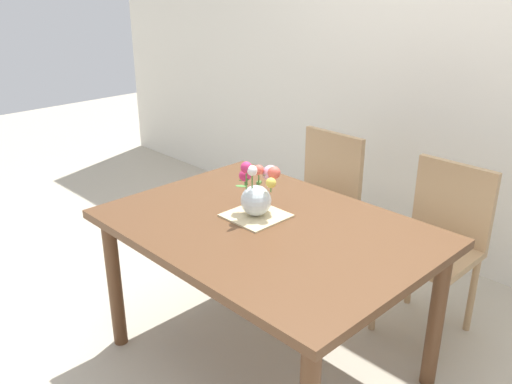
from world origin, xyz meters
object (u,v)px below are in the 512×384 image
Objects in this scene: chair_right at (438,238)px; chair_left at (320,196)px; flower_vase at (257,191)px; dining_table at (267,243)px.

chair_left is at bearing 0.00° from chair_right.
flower_vase reaches higher than chair_left.
chair_left is (-0.39, 0.86, -0.14)m from dining_table.
dining_table is 0.95m from chair_left.
dining_table is 5.37× the size of flower_vase.
chair_left is 3.39× the size of flower_vase.
flower_vase is (-0.10, 0.04, 0.21)m from dining_table.
flower_vase reaches higher than dining_table.
flower_vase is at bearing 109.50° from chair_left.
dining_table is 1.59× the size of chair_right.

